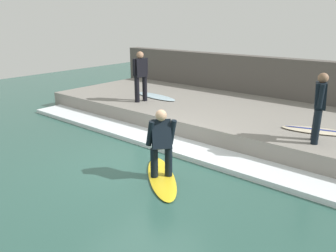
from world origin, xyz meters
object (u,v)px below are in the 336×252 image
Objects in this scene: surfer_riding at (161,140)px; surfboard_waiting_near at (317,131)px; surfer_waiting_near at (319,104)px; surfboard_waiting_far at (156,96)px; surfboard_riding at (162,177)px; surfer_waiting_far at (140,74)px.

surfboard_waiting_near is at bearing -30.28° from surfer_riding.
surfer_waiting_near is 0.80× the size of surfboard_waiting_far.
surfboard_waiting_near is (3.52, -2.06, 0.55)m from surfboard_riding.
surfboard_riding is at bearing 141.15° from surfer_waiting_near.
surfer_waiting_far reaches higher than surfboard_riding.
surfboard_waiting_near is at bearing -85.32° from surfer_waiting_far.
surfer_waiting_near is (2.75, -2.22, 1.40)m from surfboard_riding.
surfer_waiting_near is 0.94× the size of surfer_waiting_far.
surfer_riding is 4.09m from surfboard_waiting_near.
surfboard_waiting_near reaches higher than surfboard_riding.
surfboard_waiting_far is at bearing 2.94° from surfer_waiting_far.
surfer_riding is 0.74× the size of surfboard_waiting_far.
surfer_waiting_far is at bearing -177.06° from surfboard_waiting_far.
surfboard_waiting_far reaches higher than surfboard_riding.
surfboard_riding is 5.27m from surfboard_waiting_far.
surfer_riding is at bearing 149.72° from surfboard_waiting_near.
surfer_waiting_near reaches higher than surfboard_waiting_far.
surfer_riding is (0.00, 0.00, 0.83)m from surfboard_riding.
surfer_waiting_near is at bearing -101.00° from surfboard_waiting_far.
surfer_riding reaches higher than surfboard_riding.
surfer_waiting_near is 5.72m from surfer_waiting_far.
surfboard_riding is 4.12m from surfboard_waiting_near.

